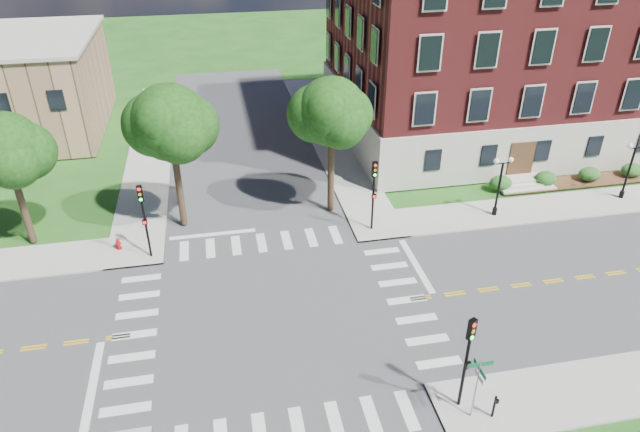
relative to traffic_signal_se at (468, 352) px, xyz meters
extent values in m
plane|color=#1D4D15|center=(-7.07, 7.40, -3.19)|extent=(160.00, 160.00, 0.00)
cube|color=#3D3D3F|center=(-7.07, 7.40, -3.18)|extent=(90.00, 12.00, 0.01)
cube|color=#3D3D3F|center=(-7.07, 7.40, -3.18)|extent=(12.00, 90.00, 0.01)
cube|color=#9E9B93|center=(15.93, 15.15, -3.13)|extent=(34.00, 3.50, 0.12)
cube|color=#9E9B93|center=(0.68, 30.40, -3.13)|extent=(3.50, 34.00, 0.12)
cube|color=#9E9B93|center=(-14.82, 30.40, -3.13)|extent=(3.50, 34.00, 0.12)
cube|color=silver|center=(1.73, 10.40, -3.19)|extent=(0.40, 5.50, 0.00)
cube|color=#BCB7A6|center=(16.93, 29.40, -0.97)|extent=(30.00, 20.00, 4.20)
cube|color=maroon|center=(16.93, 29.40, 7.03)|extent=(29.55, 19.70, 11.80)
cube|color=#472D19|center=(12.93, 19.36, -1.37)|extent=(2.00, 0.10, 2.80)
cylinder|color=#312218|center=(-21.22, 17.39, -0.96)|extent=(0.44, 0.44, 4.22)
sphere|color=#10360E|center=(-21.22, 17.39, 3.30)|extent=(4.30, 4.30, 4.30)
cylinder|color=#312218|center=(-11.88, 17.73, -0.68)|extent=(0.44, 0.44, 4.78)
sphere|color=#10360E|center=(-11.88, 17.73, 4.07)|extent=(4.72, 4.72, 4.72)
cylinder|color=#312218|center=(-1.93, 17.79, -0.63)|extent=(0.44, 0.44, 4.88)
sphere|color=#10360E|center=(-1.93, 17.79, 4.03)|extent=(4.45, 4.45, 4.45)
cylinder|color=black|center=(0.00, 0.02, -1.17)|extent=(0.14, 0.14, 3.80)
cube|color=black|center=(0.00, 0.02, 1.23)|extent=(0.38, 0.33, 1.00)
cylinder|color=red|center=(0.00, -0.11, 1.56)|extent=(0.18, 0.12, 0.18)
cylinder|color=orange|center=(0.00, -0.11, 1.23)|extent=(0.18, 0.12, 0.18)
cylinder|color=#19E533|center=(0.00, -0.11, 0.90)|extent=(0.18, 0.12, 0.18)
cube|color=black|center=(0.00, -0.16, -0.57)|extent=(0.32, 0.23, 0.30)
cylinder|color=black|center=(0.17, 14.76, -1.17)|extent=(0.14, 0.14, 3.80)
cube|color=black|center=(0.17, 14.76, 1.23)|extent=(0.33, 0.23, 1.00)
cylinder|color=red|center=(0.17, 14.63, 1.56)|extent=(0.18, 0.06, 0.18)
cylinder|color=orange|center=(0.17, 14.63, 1.23)|extent=(0.18, 0.06, 0.18)
cylinder|color=#19E533|center=(0.17, 14.63, 0.90)|extent=(0.18, 0.06, 0.18)
cube|color=black|center=(0.17, 14.58, -0.57)|extent=(0.30, 0.13, 0.30)
cylinder|color=black|center=(-13.82, 14.31, -1.17)|extent=(0.14, 0.14, 3.80)
cube|color=black|center=(-13.82, 14.31, 1.23)|extent=(0.35, 0.26, 1.00)
cylinder|color=red|center=(-13.82, 14.18, 1.56)|extent=(0.18, 0.07, 0.18)
cylinder|color=orange|center=(-13.82, 14.18, 1.23)|extent=(0.18, 0.07, 0.18)
cylinder|color=#19E533|center=(-13.82, 14.18, 0.90)|extent=(0.18, 0.07, 0.18)
cube|color=black|center=(-13.82, 14.13, -0.57)|extent=(0.31, 0.16, 0.30)
cylinder|color=black|center=(8.88, 14.90, -2.82)|extent=(0.32, 0.32, 0.50)
cylinder|color=black|center=(8.88, 14.90, -1.17)|extent=(0.16, 0.16, 3.80)
cube|color=black|center=(8.88, 14.90, 0.78)|extent=(1.00, 0.06, 0.06)
sphere|color=white|center=(8.38, 14.90, 0.98)|extent=(0.36, 0.36, 0.36)
sphere|color=white|center=(9.38, 14.90, 0.98)|extent=(0.36, 0.36, 0.36)
cylinder|color=black|center=(18.92, 15.39, -2.82)|extent=(0.32, 0.32, 0.50)
cylinder|color=black|center=(18.92, 15.39, -1.17)|extent=(0.16, 0.16, 3.80)
cube|color=black|center=(18.92, 15.39, 0.78)|extent=(1.00, 0.06, 0.06)
sphere|color=white|center=(18.42, 15.39, 0.98)|extent=(0.36, 0.36, 0.36)
cylinder|color=gray|center=(0.27, -0.67, -1.52)|extent=(0.07, 0.07, 3.10)
cube|color=#0B5C30|center=(0.27, -0.67, -0.07)|extent=(1.10, 0.03, 0.20)
cube|color=#0B5C30|center=(0.27, -0.67, -0.32)|extent=(0.03, 1.10, 0.20)
cube|color=silver|center=(0.32, -0.67, -0.77)|extent=(0.03, 0.75, 0.25)
cylinder|color=black|center=(1.14, -0.88, -2.47)|extent=(0.10, 0.10, 1.20)
cube|color=black|center=(1.14, -1.00, -2.02)|extent=(0.14, 0.08, 0.22)
cylinder|color=#AF0D10|center=(-15.81, 15.48, -3.02)|extent=(0.32, 0.32, 0.10)
cylinder|color=#AF0D10|center=(-15.81, 15.48, -2.77)|extent=(0.22, 0.22, 0.60)
sphere|color=#AF0D10|center=(-15.81, 15.48, -2.44)|extent=(0.24, 0.24, 0.24)
cylinder|color=#AF0D10|center=(-15.81, 15.48, -2.69)|extent=(0.35, 0.12, 0.12)
cylinder|color=#AF0D10|center=(-15.81, 15.48, -2.69)|extent=(0.12, 0.35, 0.12)
camera|label=1|loc=(-9.24, -15.69, 16.68)|focal=32.00mm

